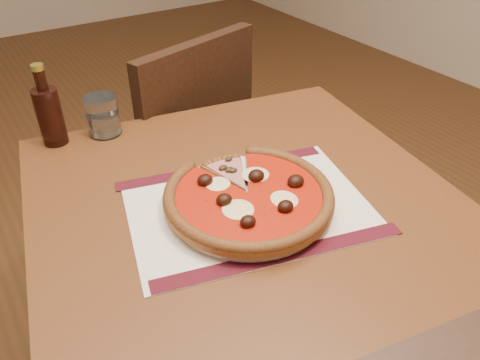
# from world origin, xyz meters

# --- Properties ---
(table) EXTENTS (0.93, 0.93, 0.75)m
(table) POSITION_xyz_m (-0.02, -0.80, 0.65)
(table) COLOR brown
(table) RESTS_ON ground
(chair_far) EXTENTS (0.52, 0.52, 0.89)m
(chair_far) POSITION_xyz_m (0.11, -0.23, 0.51)
(chair_far) COLOR black
(chair_far) RESTS_ON ground
(placemat) EXTENTS (0.51, 0.42, 0.00)m
(placemat) POSITION_xyz_m (-0.03, -0.83, 0.75)
(placemat) COLOR silver
(placemat) RESTS_ON table
(plate) EXTENTS (0.29, 0.29, 0.02)m
(plate) POSITION_xyz_m (-0.03, -0.83, 0.76)
(plate) COLOR white
(plate) RESTS_ON placemat
(pizza) EXTENTS (0.32, 0.32, 0.04)m
(pizza) POSITION_xyz_m (-0.03, -0.83, 0.78)
(pizza) COLOR #AD6729
(pizza) RESTS_ON plate
(ham_slice) EXTENTS (0.09, 0.13, 0.02)m
(ham_slice) POSITION_xyz_m (-0.02, -0.76, 0.78)
(ham_slice) COLOR #AD6729
(ham_slice) RESTS_ON plate
(water_glass) EXTENTS (0.09, 0.09, 0.09)m
(water_glass) POSITION_xyz_m (-0.16, -0.41, 0.80)
(water_glass) COLOR white
(water_glass) RESTS_ON table
(bottle) EXTENTS (0.06, 0.06, 0.19)m
(bottle) POSITION_xyz_m (-0.27, -0.39, 0.82)
(bottle) COLOR black
(bottle) RESTS_ON table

